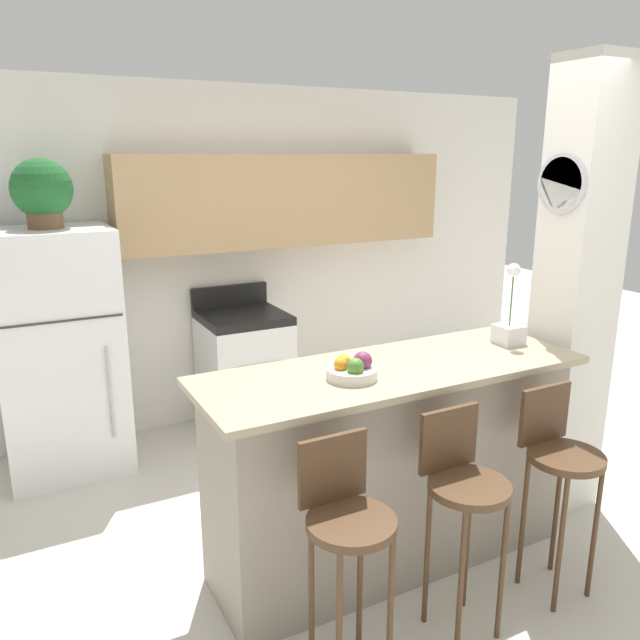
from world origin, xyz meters
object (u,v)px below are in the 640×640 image
object	(u,v)px
bar_stool_mid	(463,490)
bar_stool_right	(559,460)
refrigerator	(60,353)
stove_range	(244,371)
fruit_bowl	(353,369)
bar_stool_left	(346,526)
potted_plant_on_fridge	(42,191)
orchid_vase	(509,324)

from	to	relation	value
bar_stool_mid	bar_stool_right	distance (m)	0.57
refrigerator	bar_stool_right	distance (m)	3.04
refrigerator	stove_range	distance (m)	1.32
fruit_bowl	stove_range	bearing A→B (deg)	84.35
bar_stool_left	potted_plant_on_fridge	size ratio (longest dim) A/B	2.37
bar_stool_mid	stove_range	bearing A→B (deg)	91.66
stove_range	orchid_vase	distance (m)	2.13
bar_stool_right	potted_plant_on_fridge	distance (m)	3.26
bar_stool_left	fruit_bowl	world-z (taller)	fruit_bowl
bar_stool_mid	bar_stool_right	bearing A→B (deg)	0.00
refrigerator	bar_stool_mid	world-z (taller)	refrigerator
stove_range	fruit_bowl	bearing A→B (deg)	-95.65
refrigerator	fruit_bowl	distance (m)	2.19
bar_stool_mid	fruit_bowl	bearing A→B (deg)	117.90
bar_stool_left	bar_stool_right	bearing A→B (deg)	0.00
fruit_bowl	potted_plant_on_fridge	bearing A→B (deg)	119.93
bar_stool_left	bar_stool_right	distance (m)	1.14
stove_range	orchid_vase	size ratio (longest dim) A/B	2.45
stove_range	bar_stool_mid	distance (m)	2.42
bar_stool_left	bar_stool_right	world-z (taller)	same
stove_range	orchid_vase	world-z (taller)	orchid_vase
refrigerator	bar_stool_left	distance (m)	2.49
bar_stool_right	refrigerator	bearing A→B (deg)	128.90
orchid_vase	fruit_bowl	size ratio (longest dim) A/B	1.86
orchid_vase	fruit_bowl	distance (m)	1.03
stove_range	bar_stool_left	bearing A→B (deg)	-101.74
stove_range	bar_stool_right	distance (m)	2.50
bar_stool_right	stove_range	bearing A→B (deg)	104.89
bar_stool_mid	bar_stool_right	size ratio (longest dim) A/B	1.00
bar_stool_mid	fruit_bowl	xyz separation A→B (m)	(-0.26, 0.49, 0.43)
fruit_bowl	bar_stool_right	bearing A→B (deg)	-30.58
bar_stool_left	bar_stool_mid	size ratio (longest dim) A/B	1.00
refrigerator	potted_plant_on_fridge	world-z (taller)	potted_plant_on_fridge
bar_stool_left	bar_stool_mid	bearing A→B (deg)	0.00
bar_stool_left	orchid_vase	xyz separation A→B (m)	(1.33, 0.57, 0.49)
bar_stool_mid	potted_plant_on_fridge	size ratio (longest dim) A/B	2.37
bar_stool_right	potted_plant_on_fridge	size ratio (longest dim) A/B	2.37
bar_stool_left	bar_stool_mid	world-z (taller)	same
bar_stool_left	orchid_vase	size ratio (longest dim) A/B	2.29
refrigerator	potted_plant_on_fridge	xyz separation A→B (m)	(-0.00, 0.00, 1.03)
bar_stool_left	fruit_bowl	bearing A→B (deg)	57.65
refrigerator	bar_stool_mid	distance (m)	2.72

